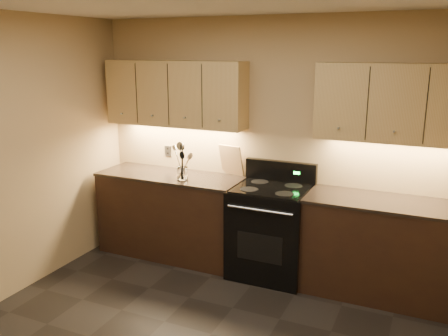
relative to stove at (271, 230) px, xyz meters
The scene contains 14 objects.
wall_back 0.88m from the stove, 104.10° to the left, with size 4.00×0.04×2.60m, color tan.
counter_left 1.18m from the stove, behind, with size 1.62×0.62×0.93m.
counter_right 1.10m from the stove, ahead, with size 1.46×0.62×0.93m.
stove is the anchor object (origin of this frame).
upper_cab_left 1.78m from the stove, behind, with size 1.60×0.30×0.70m, color tan.
upper_cab_right 1.73m from the stove, ahead, with size 1.44×0.30×0.70m, color tan.
outlet_plate 1.55m from the stove, 167.24° to the left, with size 0.09×0.01×0.12m, color #B2B5BA.
utensil_crock 1.09m from the stove, behind, with size 0.14×0.14×0.14m.
cutting_board 0.88m from the stove, 154.45° to the left, with size 0.27×0.02×0.35m, color tan.
wooden_spoon 1.17m from the stove, behind, with size 0.06×0.06×0.29m, color tan, non-canonical shape.
black_spoon 1.15m from the stove, behind, with size 0.06×0.06×0.30m, color black, non-canonical shape.
black_turner 1.16m from the stove, behind, with size 0.08×0.08×0.37m, color black, non-canonical shape.
steel_spatula 1.15m from the stove, behind, with size 0.08×0.08×0.38m, color silver, non-canonical shape.
steel_skimmer 1.13m from the stove, behind, with size 0.09×0.09×0.37m, color silver, non-canonical shape.
Camera 1 is at (1.51, -2.64, 2.27)m, focal length 38.00 mm.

